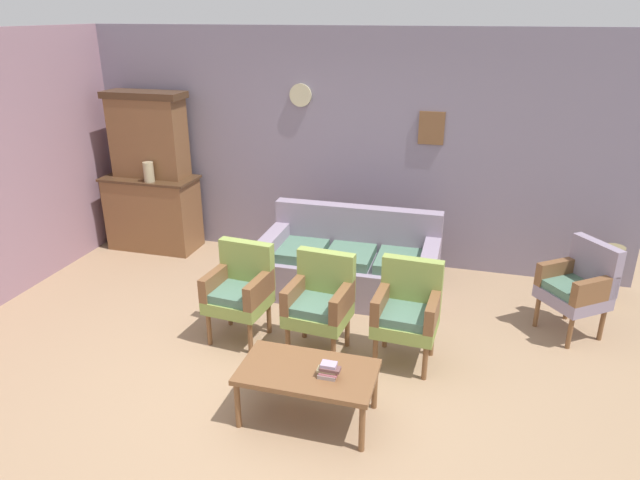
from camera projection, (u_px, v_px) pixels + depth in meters
ground_plane at (280, 376)px, 4.76m from camera, size 7.68×7.68×0.00m
wall_back_with_decor at (352, 149)px, 6.60m from camera, size 6.40×0.09×2.70m
side_cabinet at (153, 212)px, 7.21m from camera, size 1.16×0.55×0.93m
cabinet_upper_hutch at (148, 134)px, 6.92m from camera, size 0.99×0.38×1.03m
vase_on_cabinet at (149, 172)px, 6.81m from camera, size 0.12×0.12×0.24m
floral_couch at (351, 265)px, 6.06m from camera, size 1.82×0.81×0.90m
armchair_near_couch_end at (240, 288)px, 5.18m from camera, size 0.56×0.54×0.90m
armchair_row_middle at (320, 300)px, 4.96m from camera, size 0.56×0.53×0.90m
armchair_by_doorway at (407, 309)px, 4.81m from camera, size 0.55×0.52×0.90m
wingback_chair_by_fireplace at (579, 285)px, 5.24m from camera, size 0.71×0.71×0.90m
coffee_table at (308, 375)px, 4.15m from camera, size 1.00×0.56×0.42m
book_stack_on_table at (329, 371)px, 4.04m from camera, size 0.17×0.11×0.11m
floor_vase_by_wall at (609, 275)px, 5.85m from camera, size 0.20×0.20×0.63m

